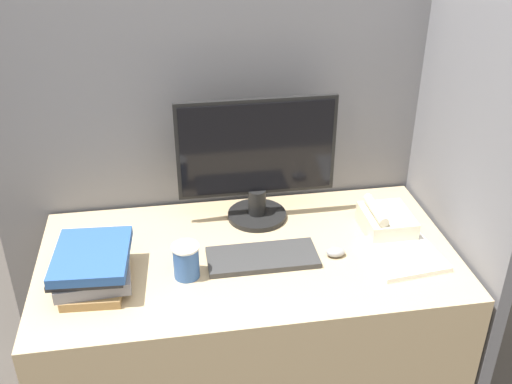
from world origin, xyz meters
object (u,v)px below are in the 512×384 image
desk_telephone (386,221)px  monitor (257,163)px  book_stack (92,268)px  mouse (336,252)px  keyboard (262,257)px  coffee_cup (186,261)px

desk_telephone → monitor: bearing=158.5°
monitor → book_stack: bearing=-151.1°
book_stack → monitor: bearing=28.9°
monitor → mouse: (0.23, -0.29, -0.22)m
keyboard → book_stack: (-0.55, -0.04, 0.05)m
coffee_cup → desk_telephone: coffee_cup is taller
keyboard → coffee_cup: bearing=-169.5°
monitor → mouse: bearing=-52.5°
keyboard → mouse: (0.25, -0.02, 0.01)m
book_stack → desk_telephone: bearing=8.0°
mouse → coffee_cup: coffee_cup is taller
monitor → coffee_cup: 0.46m
monitor → desk_telephone: 0.51m
coffee_cup → desk_telephone: bearing=11.6°
monitor → keyboard: size_ratio=1.54×
monitor → desk_telephone: size_ratio=2.91×
monitor → book_stack: size_ratio=1.96×
mouse → book_stack: 0.81m
mouse → desk_telephone: (0.22, 0.12, 0.03)m
mouse → monitor: bearing=127.5°
monitor → mouse: size_ratio=8.77×
monitor → book_stack: (-0.58, -0.32, -0.17)m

